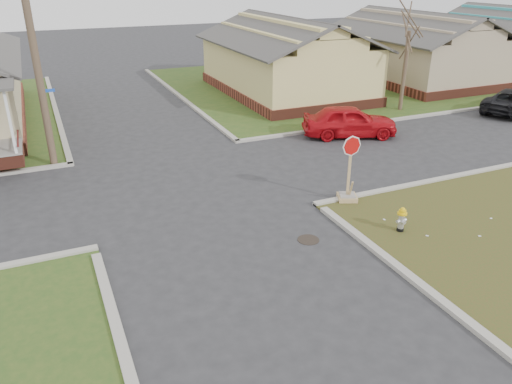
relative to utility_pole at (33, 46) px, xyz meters
name	(u,v)px	position (x,y,z in m)	size (l,w,h in m)	color
ground	(232,247)	(4.20, -8.90, -4.66)	(120.00, 120.00, 0.00)	#29292B
verge_far_right	(419,74)	(26.20, 9.10, -4.64)	(37.00, 19.00, 0.05)	#2B4A1A
curbs	(183,184)	(4.20, -3.90, -4.66)	(80.00, 40.00, 0.12)	#A19C91
manhole	(308,240)	(6.40, -9.40, -4.66)	(0.64, 0.64, 0.01)	black
side_house_yellow	(286,58)	(14.20, 7.60, -2.47)	(7.60, 11.60, 4.70)	maroon
side_house_tan	(415,48)	(24.20, 7.60, -2.47)	(7.60, 11.60, 4.70)	maroon
utility_pole	(33,46)	(0.00, 0.00, 0.00)	(1.80, 0.28, 9.00)	#4A382A
tree_mid_right	(404,71)	(18.20, 1.30, -2.51)	(0.22, 0.22, 4.20)	#4A382A
fire_hydrant	(402,218)	(9.15, -10.10, -4.19)	(0.29, 0.29, 0.78)	black
stop_sign	(348,186)	(8.92, -7.58, -4.12)	(0.65, 0.63, 2.28)	tan
red_sedan	(350,121)	(12.95, -1.54, -3.92)	(1.74, 4.33, 1.48)	#B50C14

